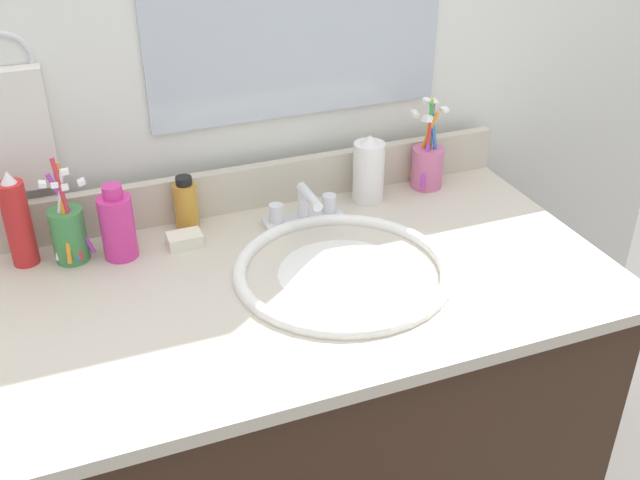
{
  "coord_description": "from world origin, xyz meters",
  "views": [
    {
      "loc": [
        -0.39,
        -1.03,
        1.55
      ],
      "look_at": [
        0.02,
        0.0,
        0.9
      ],
      "focal_mm": 42.29,
      "sensor_mm": 36.0,
      "label": 1
    }
  ],
  "objects_px": {
    "hand_towel": "(19,130)",
    "soap_bar": "(185,239)",
    "cup_pink": "(427,163)",
    "cup_green": "(69,231)",
    "bottle_lotion_white": "(369,171)",
    "bottle_spray_red": "(18,222)",
    "bottle_soap_pink": "(117,225)",
    "faucet": "(304,210)",
    "bottle_oil_amber": "(186,204)"
  },
  "relations": [
    {
      "from": "soap_bar",
      "to": "bottle_spray_red",
      "type": "bearing_deg",
      "value": 171.0
    },
    {
      "from": "bottle_lotion_white",
      "to": "cup_pink",
      "type": "height_order",
      "value": "cup_pink"
    },
    {
      "from": "bottle_spray_red",
      "to": "cup_pink",
      "type": "height_order",
      "value": "cup_pink"
    },
    {
      "from": "bottle_spray_red",
      "to": "bottle_lotion_white",
      "type": "distance_m",
      "value": 0.67
    },
    {
      "from": "faucet",
      "to": "cup_pink",
      "type": "distance_m",
      "value": 0.31
    },
    {
      "from": "bottle_soap_pink",
      "to": "soap_bar",
      "type": "distance_m",
      "value": 0.13
    },
    {
      "from": "hand_towel",
      "to": "cup_pink",
      "type": "relative_size",
      "value": 1.12
    },
    {
      "from": "soap_bar",
      "to": "cup_green",
      "type": "bearing_deg",
      "value": 173.15
    },
    {
      "from": "hand_towel",
      "to": "bottle_spray_red",
      "type": "height_order",
      "value": "hand_towel"
    },
    {
      "from": "bottle_spray_red",
      "to": "soap_bar",
      "type": "distance_m",
      "value": 0.29
    },
    {
      "from": "bottle_spray_red",
      "to": "bottle_oil_amber",
      "type": "height_order",
      "value": "bottle_spray_red"
    },
    {
      "from": "cup_green",
      "to": "soap_bar",
      "type": "relative_size",
      "value": 3.1
    },
    {
      "from": "faucet",
      "to": "cup_pink",
      "type": "relative_size",
      "value": 0.82
    },
    {
      "from": "bottle_lotion_white",
      "to": "cup_green",
      "type": "distance_m",
      "value": 0.6
    },
    {
      "from": "bottle_soap_pink",
      "to": "bottle_oil_amber",
      "type": "distance_m",
      "value": 0.15
    },
    {
      "from": "cup_pink",
      "to": "cup_green",
      "type": "relative_size",
      "value": 0.99
    },
    {
      "from": "faucet",
      "to": "soap_bar",
      "type": "relative_size",
      "value": 2.5
    },
    {
      "from": "bottle_soap_pink",
      "to": "cup_green",
      "type": "bearing_deg",
      "value": 167.17
    },
    {
      "from": "bottle_lotion_white",
      "to": "soap_bar",
      "type": "height_order",
      "value": "bottle_lotion_white"
    },
    {
      "from": "bottle_soap_pink",
      "to": "soap_bar",
      "type": "xyz_separation_m",
      "value": [
        0.12,
        -0.0,
        -0.05
      ]
    },
    {
      "from": "cup_pink",
      "to": "cup_green",
      "type": "height_order",
      "value": "cup_green"
    },
    {
      "from": "hand_towel",
      "to": "bottle_lotion_white",
      "type": "height_order",
      "value": "hand_towel"
    },
    {
      "from": "cup_pink",
      "to": "soap_bar",
      "type": "relative_size",
      "value": 3.06
    },
    {
      "from": "bottle_soap_pink",
      "to": "cup_pink",
      "type": "distance_m",
      "value": 0.66
    },
    {
      "from": "bottle_spray_red",
      "to": "faucet",
      "type": "bearing_deg",
      "value": -5.05
    },
    {
      "from": "faucet",
      "to": "soap_bar",
      "type": "bearing_deg",
      "value": 179.63
    },
    {
      "from": "bottle_oil_amber",
      "to": "hand_towel",
      "type": "bearing_deg",
      "value": 168.04
    },
    {
      "from": "bottle_spray_red",
      "to": "bottle_oil_amber",
      "type": "relative_size",
      "value": 1.69
    },
    {
      "from": "hand_towel",
      "to": "bottle_lotion_white",
      "type": "xyz_separation_m",
      "value": [
        0.64,
        -0.08,
        -0.15
      ]
    },
    {
      "from": "bottle_lotion_white",
      "to": "bottle_oil_amber",
      "type": "bearing_deg",
      "value": 176.18
    },
    {
      "from": "cup_green",
      "to": "bottle_lotion_white",
      "type": "bearing_deg",
      "value": 1.76
    },
    {
      "from": "bottle_lotion_white",
      "to": "soap_bar",
      "type": "distance_m",
      "value": 0.4
    },
    {
      "from": "bottle_soap_pink",
      "to": "bottle_spray_red",
      "type": "bearing_deg",
      "value": 166.47
    },
    {
      "from": "faucet",
      "to": "bottle_spray_red",
      "type": "xyz_separation_m",
      "value": [
        -0.52,
        0.05,
        0.06
      ]
    },
    {
      "from": "soap_bar",
      "to": "hand_towel",
      "type": "bearing_deg",
      "value": 153.4
    },
    {
      "from": "hand_towel",
      "to": "soap_bar",
      "type": "relative_size",
      "value": 3.44
    },
    {
      "from": "faucet",
      "to": "bottle_spray_red",
      "type": "distance_m",
      "value": 0.52
    },
    {
      "from": "cup_pink",
      "to": "cup_green",
      "type": "distance_m",
      "value": 0.74
    },
    {
      "from": "bottle_lotion_white",
      "to": "bottle_oil_amber",
      "type": "height_order",
      "value": "bottle_lotion_white"
    },
    {
      "from": "bottle_spray_red",
      "to": "cup_pink",
      "type": "distance_m",
      "value": 0.82
    },
    {
      "from": "bottle_lotion_white",
      "to": "soap_bar",
      "type": "xyz_separation_m",
      "value": [
        -0.4,
        -0.04,
        -0.06
      ]
    },
    {
      "from": "cup_green",
      "to": "soap_bar",
      "type": "height_order",
      "value": "cup_green"
    },
    {
      "from": "hand_towel",
      "to": "faucet",
      "type": "height_order",
      "value": "hand_towel"
    },
    {
      "from": "bottle_spray_red",
      "to": "bottle_soap_pink",
      "type": "relative_size",
      "value": 1.27
    },
    {
      "from": "cup_green",
      "to": "hand_towel",
      "type": "bearing_deg",
      "value": 115.86
    },
    {
      "from": "cup_green",
      "to": "cup_pink",
      "type": "bearing_deg",
      "value": 2.47
    },
    {
      "from": "cup_pink",
      "to": "bottle_oil_amber",
      "type": "bearing_deg",
      "value": 178.74
    },
    {
      "from": "bottle_spray_red",
      "to": "cup_green",
      "type": "distance_m",
      "value": 0.09
    },
    {
      "from": "bottle_spray_red",
      "to": "bottle_soap_pink",
      "type": "height_order",
      "value": "bottle_spray_red"
    },
    {
      "from": "bottle_spray_red",
      "to": "soap_bar",
      "type": "height_order",
      "value": "bottle_spray_red"
    }
  ]
}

